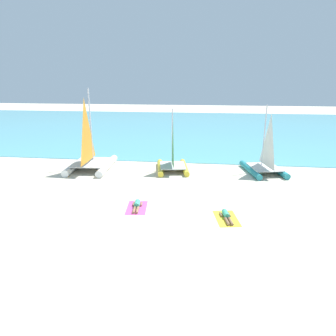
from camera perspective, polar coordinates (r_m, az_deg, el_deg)
name	(u,v)px	position (r m, az deg, el deg)	size (l,w,h in m)	color
ground_plane	(176,164)	(25.47, 1.52, 0.85)	(120.00, 120.00, 0.00)	beige
ocean_water	(189,127)	(45.23, 4.11, 7.81)	(120.00, 40.00, 0.05)	#5BB2C1
sailboat_white	(91,158)	(24.43, -14.57, 1.90)	(3.37, 5.00, 6.29)	white
sailboat_teal	(264,163)	(23.93, 17.93, 0.89)	(3.26, 4.36, 5.13)	teal
sailboat_yellow	(173,162)	(23.33, 0.87, 1.19)	(2.93, 4.01, 4.79)	yellow
towel_left	(137,208)	(16.95, -5.98, -7.54)	(1.10, 1.90, 0.01)	#D84C99
sunbather_left	(137,205)	(16.96, -5.97, -7.06)	(0.59, 1.57, 0.30)	#3FB28C
towel_right	(226,218)	(15.92, 11.11, -9.44)	(1.10, 1.90, 0.01)	yellow
sunbather_right	(226,216)	(15.93, 11.08, -8.93)	(0.67, 1.56, 0.30)	#3FB28C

